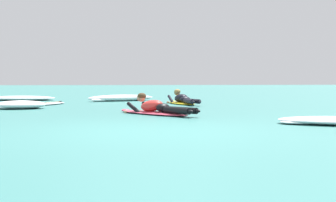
% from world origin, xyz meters
% --- Properties ---
extents(ground_plane, '(120.00, 120.00, 0.00)m').
position_xyz_m(ground_plane, '(0.00, 10.00, 0.00)').
color(ground_plane, '#387A75').
extents(surfer_near, '(1.80, 2.46, 0.53)m').
position_xyz_m(surfer_near, '(0.49, 3.60, 0.13)').
color(surfer_near, '#E54C66').
rests_on(surfer_near, ground).
extents(surfer_far, '(0.91, 2.51, 0.54)m').
position_xyz_m(surfer_far, '(1.88, 8.22, 0.14)').
color(surfer_far, yellow).
rests_on(surfer_far, ground).
extents(drifting_surfboard, '(1.28, 1.98, 0.16)m').
position_xyz_m(drifting_surfboard, '(-2.47, 8.50, 0.03)').
color(drifting_surfboard, silver).
rests_on(drifting_surfboard, ground).
extents(whitewater_mid_left, '(1.56, 1.26, 0.23)m').
position_xyz_m(whitewater_mid_left, '(-3.01, 6.34, 0.11)').
color(whitewater_mid_left, white).
rests_on(whitewater_mid_left, ground).
extents(whitewater_mid_right, '(2.79, 1.49, 0.18)m').
position_xyz_m(whitewater_mid_right, '(-3.89, 11.95, 0.09)').
color(whitewater_mid_right, white).
rests_on(whitewater_mid_right, ground).
extents(whitewater_back, '(2.73, 1.64, 0.24)m').
position_xyz_m(whitewater_back, '(-0.04, 10.89, 0.11)').
color(whitewater_back, white).
rests_on(whitewater_back, ground).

